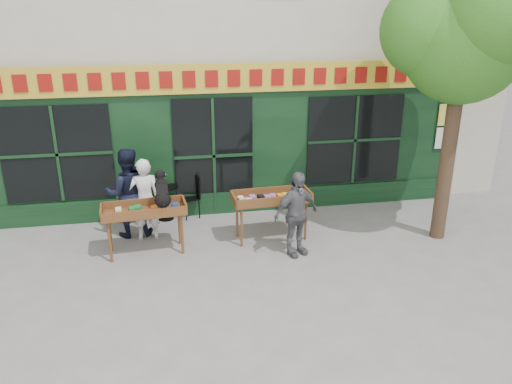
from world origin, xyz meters
TOP-DOWN VIEW (x-y plane):
  - ground at (0.00, 0.00)m, footprint 80.00×80.00m
  - street_tree at (4.34, 0.36)m, footprint 3.05×2.90m
  - book_cart_center at (-1.48, 0.64)m, footprint 1.55×0.74m
  - dog at (-1.13, 0.59)m, footprint 0.39×0.63m
  - woman at (-1.48, 1.29)m, footprint 0.64×0.45m
  - book_cart_right at (0.96, 0.83)m, footprint 1.53×0.70m
  - man_right at (1.26, 0.08)m, footprint 1.03×0.74m
  - bistro_table at (-1.11, 2.20)m, footprint 0.60×0.60m
  - bistro_chair_left at (-1.74, 2.24)m, footprint 0.50×0.49m
  - bistro_chair_right at (-0.47, 2.22)m, footprint 0.45×0.44m
  - potted_plant at (-1.11, 2.20)m, footprint 0.19×0.15m
  - man_left at (-1.81, 1.51)m, footprint 0.94×0.76m
  - chalkboard at (-1.85, 2.19)m, footprint 0.58×0.27m

SIDE VIEW (x-z plane):
  - ground at x=0.00m, z-range 0.00..0.00m
  - chalkboard at x=-1.85m, z-range 0.01..0.79m
  - bistro_table at x=-1.11m, z-range 0.16..0.92m
  - bistro_chair_left at x=-1.74m, z-range 0.08..1.03m
  - bistro_chair_right at x=-0.47m, z-range 0.08..1.03m
  - man_right at x=1.26m, z-range 0.00..1.62m
  - book_cart_center at x=-1.48m, z-range 0.33..1.32m
  - book_cart_right at x=0.96m, z-range 0.33..1.32m
  - woman at x=-1.48m, z-range 0.00..1.66m
  - man_left at x=-1.81m, z-range 0.00..1.82m
  - potted_plant at x=-1.11m, z-range 0.77..1.09m
  - dog at x=-1.13m, z-range 0.99..1.59m
  - street_tree at x=4.34m, z-range 1.31..6.91m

